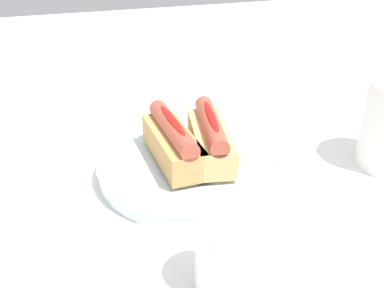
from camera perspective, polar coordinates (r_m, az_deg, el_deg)
ground_plane at (r=0.66m, az=1.49°, el=-4.50°), size 2.40×2.40×0.00m
serving_bowl at (r=0.66m, az=0.00°, el=-2.60°), size 0.27×0.27×0.03m
hotdog_front at (r=0.64m, az=-2.41°, el=0.36°), size 0.15×0.06×0.06m
hotdog_back at (r=0.65m, az=2.37°, el=0.87°), size 0.16×0.08×0.06m
water_glass at (r=0.47m, az=4.58°, el=-13.64°), size 0.07×0.07×0.09m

